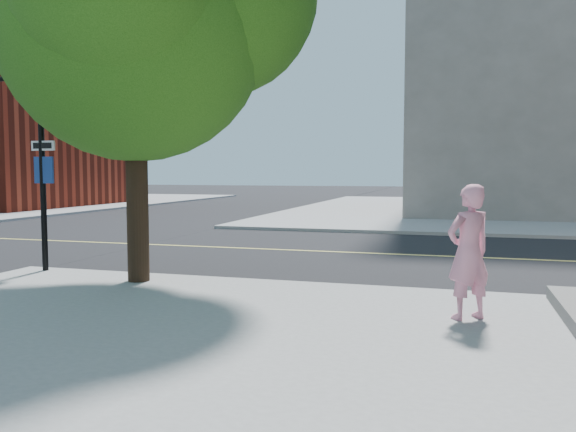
% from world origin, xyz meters
% --- Properties ---
extents(ground, '(140.00, 140.00, 0.00)m').
position_xyz_m(ground, '(0.00, 0.00, 0.00)').
color(ground, black).
rests_on(ground, ground).
extents(road_ew, '(140.00, 9.00, 0.01)m').
position_xyz_m(road_ew, '(0.00, 4.50, 0.01)').
color(road_ew, black).
rests_on(road_ew, ground).
extents(man_on_phone, '(0.75, 0.71, 1.72)m').
position_xyz_m(man_on_phone, '(7.25, -1.84, 0.98)').
color(man_on_phone, pink).
rests_on(man_on_phone, sidewalk_se).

